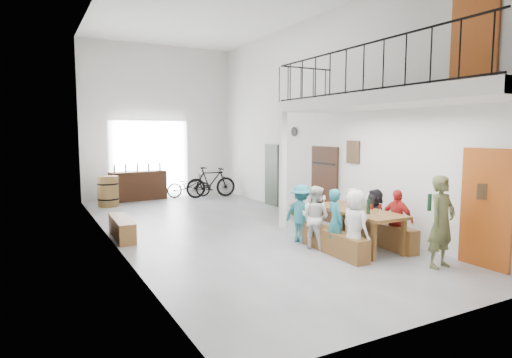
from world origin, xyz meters
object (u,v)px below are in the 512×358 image
bench_inner (332,241)px  oak_barrel (108,191)px  host_standing (442,222)px  side_bench (122,228)px  serving_counter (138,186)px  bicycle_near (189,186)px  tasting_table (357,214)px

bench_inner → oak_barrel: 8.27m
host_standing → side_bench: bearing=127.6°
side_bench → serving_counter: 5.61m
host_standing → oak_barrel: bearing=107.9°
bicycle_near → side_bench: bearing=153.1°
side_bench → host_standing: size_ratio=0.99×
bench_inner → side_bench: side_bench is taller
side_bench → serving_counter: size_ratio=0.84×
tasting_table → bicycle_near: bicycle_near is taller
oak_barrel → bicycle_near: size_ratio=0.61×
tasting_table → oak_barrel: size_ratio=2.23×
tasting_table → host_standing: size_ratio=1.35×
serving_counter → bicycle_near: size_ratio=1.20×
oak_barrel → serving_counter: serving_counter is taller
bicycle_near → serving_counter: bearing=90.8°
oak_barrel → serving_counter: 1.42m
bicycle_near → oak_barrel: bearing=108.8°
tasting_table → bicycle_near: size_ratio=1.35×
host_standing → tasting_table: bearing=97.1°
bicycle_near → bench_inner: bearing=-173.5°
bench_inner → serving_counter: serving_counter is taller
oak_barrel → host_standing: bearing=-66.4°
host_standing → bicycle_near: bearing=90.7°
bench_inner → oak_barrel: bearing=113.6°
side_bench → serving_counter: serving_counter is taller
tasting_table → bicycle_near: bearing=96.7°
oak_barrel → serving_counter: bearing=35.9°
tasting_table → oak_barrel: 8.47m
serving_counter → host_standing: size_ratio=1.19×
bench_inner → side_bench: size_ratio=1.21×
bench_inner → side_bench: 4.67m
tasting_table → serving_counter: size_ratio=1.13×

